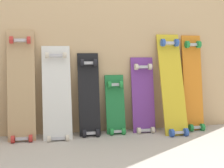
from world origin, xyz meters
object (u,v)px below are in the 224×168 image
(skateboard_purple, at_px, (143,98))
(skateboard_yellow, at_px, (173,87))
(skateboard_orange, at_px, (193,86))
(skateboard_black, at_px, (89,98))
(skateboard_natural, at_px, (21,89))
(skateboard_green, at_px, (116,108))
(skateboard_white, at_px, (57,97))

(skateboard_purple, distance_m, skateboard_yellow, 0.28)
(skateboard_yellow, relative_size, skateboard_orange, 1.01)
(skateboard_black, height_order, skateboard_purple, skateboard_black)
(skateboard_black, height_order, skateboard_orange, skateboard_orange)
(skateboard_purple, xyz_separation_m, skateboard_yellow, (0.25, -0.08, 0.11))
(skateboard_natural, height_order, skateboard_purple, skateboard_natural)
(skateboard_black, relative_size, skateboard_yellow, 0.82)
(skateboard_green, distance_m, skateboard_purple, 0.27)
(skateboard_white, relative_size, skateboard_purple, 1.15)
(skateboard_yellow, xyz_separation_m, skateboard_orange, (0.23, 0.07, -0.00))
(skateboard_orange, bearing_deg, skateboard_green, 179.56)
(skateboard_green, bearing_deg, skateboard_purple, 0.93)
(skateboard_natural, distance_m, skateboard_black, 0.57)
(skateboard_natural, bearing_deg, skateboard_yellow, -2.48)
(skateboard_green, bearing_deg, skateboard_orange, -0.44)
(skateboard_green, relative_size, skateboard_yellow, 0.61)
(skateboard_black, xyz_separation_m, skateboard_yellow, (0.74, -0.07, 0.08))
(skateboard_black, relative_size, skateboard_purple, 1.05)
(skateboard_white, bearing_deg, skateboard_black, 6.76)
(skateboard_natural, bearing_deg, skateboard_orange, 0.60)
(skateboard_white, bearing_deg, skateboard_purple, 3.23)
(skateboard_orange, bearing_deg, skateboard_white, -178.46)
(skateboard_white, xyz_separation_m, skateboard_orange, (1.25, 0.03, 0.06))
(skateboard_black, relative_size, skateboard_green, 1.33)
(skateboard_white, bearing_deg, skateboard_natural, 176.47)
(skateboard_yellow, bearing_deg, skateboard_orange, 17.23)
(skateboard_black, bearing_deg, skateboard_yellow, -5.52)
(skateboard_yellow, bearing_deg, skateboard_white, 177.81)
(skateboard_natural, xyz_separation_m, skateboard_green, (0.80, 0.02, -0.19))
(skateboard_black, height_order, skateboard_green, skateboard_black)
(skateboard_natural, bearing_deg, skateboard_purple, 1.40)
(skateboard_white, height_order, skateboard_purple, skateboard_white)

